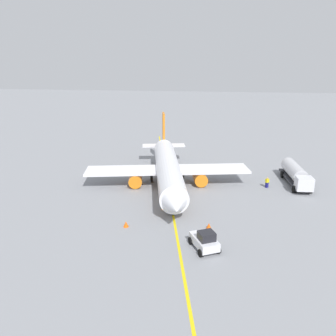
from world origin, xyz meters
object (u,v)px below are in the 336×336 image
at_px(fuel_tanker, 296,174).
at_px(safety_cone_nose, 126,224).
at_px(airplane, 168,169).
at_px(safety_cone_wingtip, 209,226).
at_px(refueling_worker, 267,183).
at_px(pushback_tug, 205,241).

relative_size(fuel_tanker, safety_cone_nose, 15.71).
height_order(airplane, fuel_tanker, airplane).
height_order(safety_cone_nose, safety_cone_wingtip, same).
relative_size(airplane, refueling_worker, 19.66).
xyz_separation_m(fuel_tanker, refueling_worker, (2.50, -4.68, -0.91)).
distance_m(pushback_tug, safety_cone_wingtip, 4.74).
height_order(airplane, safety_cone_nose, airplane).
relative_size(fuel_tanker, refueling_worker, 6.54).
bearing_deg(safety_cone_wingtip, fuel_tanker, 144.16).
relative_size(airplane, safety_cone_nose, 47.20).
bearing_deg(fuel_tanker, pushback_tug, -30.21).
height_order(pushback_tug, refueling_worker, pushback_tug).
height_order(fuel_tanker, safety_cone_wingtip, fuel_tanker).
xyz_separation_m(airplane, fuel_tanker, (-3.91, 20.38, -0.96)).
xyz_separation_m(pushback_tug, safety_cone_nose, (-3.48, -9.63, -0.65)).
distance_m(fuel_tanker, pushback_tug, 26.28).
bearing_deg(safety_cone_wingtip, pushback_tug, -2.54).
bearing_deg(refueling_worker, airplane, -84.86).
bearing_deg(pushback_tug, safety_cone_wingtip, 177.46).
xyz_separation_m(airplane, safety_cone_nose, (15.31, -2.47, -2.33)).
bearing_deg(safety_cone_nose, fuel_tanker, 130.06).
xyz_separation_m(refueling_worker, safety_cone_wingtip, (15.51, -8.33, -0.47)).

